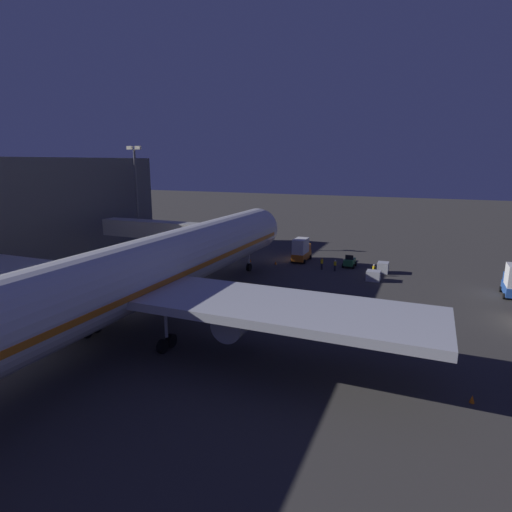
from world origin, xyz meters
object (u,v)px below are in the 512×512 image
(apron_floodlight_mast, at_px, (137,191))
(traffic_cone_nose_starboard, at_px, (250,260))
(traffic_cone_nose_port, at_px, (276,263))
(airliner_at_gate, at_px, (131,277))
(ground_crew_under_port_wing, at_px, (374,270))
(ops_van, at_px, (301,250))
(jet_bridge, at_px, (171,231))
(baggage_container_near_belt, at_px, (373,276))
(baggage_container_mid_row, at_px, (383,268))
(ground_crew_by_belt_loader, at_px, (335,265))
(baggage_tug_spare, at_px, (349,262))
(ground_crew_near_nose_gear, at_px, (322,263))
(traffic_cone_wingtip_svc_side, at_px, (472,399))

(apron_floodlight_mast, xyz_separation_m, traffic_cone_nose_starboard, (-23.30, 1.85, -10.50))
(traffic_cone_nose_port, bearing_deg, airliner_at_gate, 86.07)
(apron_floodlight_mast, xyz_separation_m, ground_crew_under_port_wing, (-43.01, 2.94, -9.85))
(ground_crew_under_port_wing, relative_size, traffic_cone_nose_port, 3.07)
(airliner_at_gate, bearing_deg, ops_van, -98.41)
(jet_bridge, relative_size, traffic_cone_nose_starboard, 37.20)
(jet_bridge, height_order, baggage_container_near_belt, jet_bridge)
(apron_floodlight_mast, relative_size, baggage_container_mid_row, 10.55)
(baggage_container_mid_row, height_order, ground_crew_by_belt_loader, ground_crew_by_belt_loader)
(apron_floodlight_mast, relative_size, ops_van, 3.71)
(baggage_container_near_belt, distance_m, traffic_cone_nose_port, 16.04)
(baggage_tug_spare, bearing_deg, ground_crew_under_port_wing, 136.68)
(baggage_container_near_belt, bearing_deg, ground_crew_by_belt_loader, -28.14)
(ops_van, relative_size, ground_crew_near_nose_gear, 2.75)
(apron_floodlight_mast, bearing_deg, baggage_container_mid_row, 179.04)
(jet_bridge, xyz_separation_m, apron_floodlight_mast, (14.42, -10.87, 4.86))
(ground_crew_by_belt_loader, relative_size, traffic_cone_nose_port, 3.12)
(baggage_container_mid_row, relative_size, ground_crew_near_nose_gear, 0.97)
(airliner_at_gate, bearing_deg, ground_crew_under_port_wing, -119.50)
(apron_floodlight_mast, distance_m, traffic_cone_nose_starboard, 25.62)
(ground_crew_by_belt_loader, bearing_deg, traffic_cone_nose_port, -3.00)
(baggage_container_near_belt, height_order, ground_crew_by_belt_loader, ground_crew_by_belt_loader)
(apron_floodlight_mast, xyz_separation_m, traffic_cone_nose_port, (-27.70, 1.85, -10.50))
(apron_floodlight_mast, bearing_deg, traffic_cone_wingtip_svc_side, 147.71)
(ops_van, distance_m, ground_crew_near_nose_gear, 6.16)
(airliner_at_gate, relative_size, ground_crew_by_belt_loader, 39.08)
(traffic_cone_wingtip_svc_side, bearing_deg, jet_bridge, -30.41)
(ground_crew_under_port_wing, bearing_deg, baggage_tug_spare, -43.32)
(traffic_cone_nose_port, bearing_deg, traffic_cone_nose_starboard, 0.00)
(ground_crew_near_nose_gear, xyz_separation_m, traffic_cone_wingtip_svc_side, (-18.24, 31.57, -0.73))
(airliner_at_gate, relative_size, ground_crew_near_nose_gear, 36.67)
(jet_bridge, bearing_deg, ground_crew_under_port_wing, -164.50)
(jet_bridge, distance_m, ground_crew_under_port_wing, 30.09)
(apron_floodlight_mast, relative_size, traffic_cone_wingtip_svc_side, 33.91)
(ground_crew_under_port_wing, bearing_deg, traffic_cone_nose_port, -4.08)
(baggage_tug_spare, xyz_separation_m, traffic_cone_nose_starboard, (15.54, 2.84, -0.51))
(traffic_cone_nose_port, bearing_deg, baggage_tug_spare, -165.68)
(ground_crew_near_nose_gear, bearing_deg, traffic_cone_wingtip_svc_side, 120.01)
(apron_floodlight_mast, bearing_deg, traffic_cone_nose_starboard, 175.46)
(jet_bridge, bearing_deg, traffic_cone_nose_port, -145.82)
(ground_crew_near_nose_gear, xyz_separation_m, ground_crew_by_belt_loader, (-2.04, 0.12, -0.07))
(airliner_at_gate, distance_m, jet_bridge, 25.55)
(apron_floodlight_mast, xyz_separation_m, baggage_tug_spare, (-38.84, -0.99, -10.00))
(ground_crew_under_port_wing, distance_m, traffic_cone_wingtip_svc_side, 32.61)
(traffic_cone_nose_starboard, bearing_deg, jet_bridge, 45.44)
(airliner_at_gate, xyz_separation_m, baggage_tug_spare, (-13.34, -34.89, -5.05))
(apron_floodlight_mast, height_order, ground_crew_by_belt_loader, apron_floodlight_mast)
(baggage_tug_spare, height_order, ground_crew_near_nose_gear, baggage_tug_spare)
(ground_crew_by_belt_loader, distance_m, traffic_cone_nose_port, 9.64)
(airliner_at_gate, height_order, baggage_container_mid_row, airliner_at_gate)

